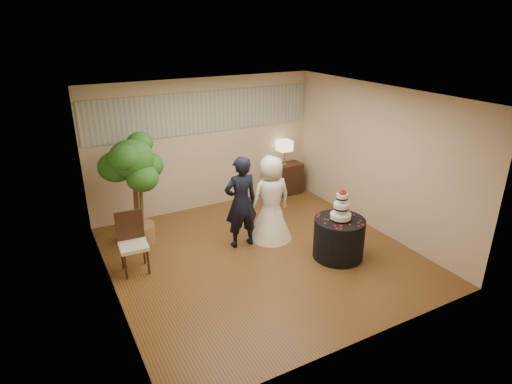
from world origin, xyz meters
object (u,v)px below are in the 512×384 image
bride (271,198)px  ficus_tree (135,191)px  side_chair (133,244)px  cake_table (339,238)px  table_lamp (284,153)px  wedding_cake (341,205)px  console (284,179)px  groom (241,202)px

bride → ficus_tree: ficus_tree is taller
ficus_tree → side_chair: 1.15m
ficus_tree → side_chair: (-0.32, -0.97, -0.53)m
cake_table → table_lamp: size_ratio=1.50×
wedding_cake → ficus_tree: bearing=143.4°
bride → cake_table: size_ratio=1.86×
bride → wedding_cake: (0.68, -1.18, 0.18)m
bride → ficus_tree: 2.46m
console → groom: bearing=-139.6°
side_chair → wedding_cake: bearing=-16.6°
bride → cake_table: 1.43m
bride → console: bride is taller
console → side_chair: (-3.92, -1.72, 0.14)m
console → table_lamp: 0.66m
bride → table_lamp: bearing=-127.4°
groom → cake_table: 1.82m
console → ficus_tree: 3.74m
groom → side_chair: size_ratio=1.69×
cake_table → ficus_tree: bearing=143.4°
table_lamp → groom: bearing=-138.6°
cake_table → table_lamp: (0.68, 2.92, 0.67)m
wedding_cake → table_lamp: bearing=76.9°
groom → ficus_tree: bearing=-29.4°
side_chair → console: bearing=27.4°
console → table_lamp: bearing=0.0°
groom → table_lamp: groom is taller
groom → bride: bearing=-178.0°
bride → cake_table: (0.68, -1.18, -0.45)m
wedding_cake → side_chair: 3.49m
side_chair → groom: bearing=3.0°
wedding_cake → console: 3.07m
groom → bride: (0.62, -0.00, -0.04)m
wedding_cake → console: wedding_cake is taller
groom → ficus_tree: ficus_tree is taller
groom → side_chair: bearing=1.3°
bride → ficus_tree: size_ratio=0.78×
wedding_cake → ficus_tree: (-2.92, 2.17, 0.04)m
groom → wedding_cake: size_ratio=3.06×
table_lamp → side_chair: table_lamp is taller
console → wedding_cake: bearing=-104.1°
groom → side_chair: 1.97m
wedding_cake → cake_table: bearing=0.0°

